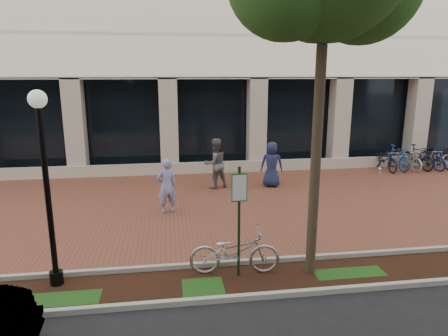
{
  "coord_description": "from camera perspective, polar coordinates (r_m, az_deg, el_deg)",
  "views": [
    {
      "loc": [
        -2.09,
        -13.0,
        4.41
      ],
      "look_at": [
        -0.33,
        -0.8,
        1.47
      ],
      "focal_mm": 32.0,
      "sensor_mm": 36.0,
      "label": 1
    }
  ],
  "objects": [
    {
      "name": "ground",
      "position": [
        13.88,
        0.9,
        -5.12
      ],
      "size": [
        120.0,
        120.0,
        0.0
      ],
      "primitive_type": "plane",
      "color": "black",
      "rests_on": "ground"
    },
    {
      "name": "brick_plaza",
      "position": [
        13.88,
        0.9,
        -5.1
      ],
      "size": [
        40.0,
        9.0,
        0.01
      ],
      "primitive_type": "cube",
      "color": "brown",
      "rests_on": "ground"
    },
    {
      "name": "planting_strip",
      "position": [
        9.15,
        6.29,
        -15.44
      ],
      "size": [
        40.0,
        1.5,
        0.01
      ],
      "primitive_type": "cube",
      "color": "black",
      "rests_on": "ground"
    },
    {
      "name": "curb_plaza_side",
      "position": [
        9.77,
        5.18,
        -13.08
      ],
      "size": [
        40.0,
        0.12,
        0.12
      ],
      "primitive_type": "cube",
      "color": "#A3A49B",
      "rests_on": "ground"
    },
    {
      "name": "curb_street_side",
      "position": [
        8.5,
        7.61,
        -17.5
      ],
      "size": [
        40.0,
        0.12,
        0.12
      ],
      "primitive_type": "cube",
      "color": "#A3A49B",
      "rests_on": "ground"
    },
    {
      "name": "parking_sign",
      "position": [
        8.59,
        2.18,
        -5.78
      ],
      "size": [
        0.34,
        0.07,
        2.51
      ],
      "rotation": [
        0.0,
        0.0,
        0.06
      ],
      "color": "#163D1D",
      "rests_on": "ground"
    },
    {
      "name": "lamppost",
      "position": [
        8.78,
        -24.07,
        -1.52
      ],
      "size": [
        0.36,
        0.36,
        4.1
      ],
      "color": "black",
      "rests_on": "ground"
    },
    {
      "name": "locked_bicycle",
      "position": [
        9.1,
        1.51,
        -11.82
      ],
      "size": [
        2.08,
        0.9,
        1.06
      ],
      "primitive_type": "imported",
      "rotation": [
        0.0,
        0.0,
        1.47
      ],
      "color": "#AFAFB3",
      "rests_on": "ground"
    },
    {
      "name": "pedestrian_left",
      "position": [
        12.91,
        -8.19,
        -2.56
      ],
      "size": [
        0.74,
        0.59,
        1.78
      ],
      "primitive_type": "imported",
      "rotation": [
        0.0,
        0.0,
        3.42
      ],
      "color": "#8A99CE",
      "rests_on": "ground"
    },
    {
      "name": "pedestrian_mid",
      "position": [
        15.5,
        -1.27,
        0.65
      ],
      "size": [
        1.16,
        1.04,
        1.98
      ],
      "primitive_type": "imported",
      "rotation": [
        0.0,
        0.0,
        3.5
      ],
      "color": "#5C5C60",
      "rests_on": "ground"
    },
    {
      "name": "pedestrian_right",
      "position": [
        15.85,
        6.83,
        0.52
      ],
      "size": [
        0.99,
        0.76,
        1.8
      ],
      "primitive_type": "imported",
      "rotation": [
        0.0,
        0.0,
        2.91
      ],
      "color": "#1F254E",
      "rests_on": "ground"
    },
    {
      "name": "bollard",
      "position": [
        16.51,
        21.24,
        -1.4
      ],
      "size": [
        0.12,
        0.12,
        0.89
      ],
      "color": "silver",
      "rests_on": "ground"
    },
    {
      "name": "bike_rack_cluster",
      "position": [
        20.83,
        25.94,
        1.33
      ],
      "size": [
        4.37,
        2.08,
        1.15
      ],
      "rotation": [
        0.0,
        0.0,
        0.16
      ],
      "color": "black",
      "rests_on": "ground"
    }
  ]
}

